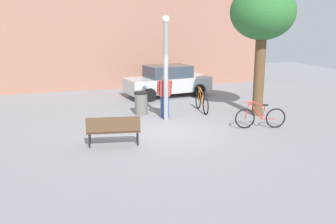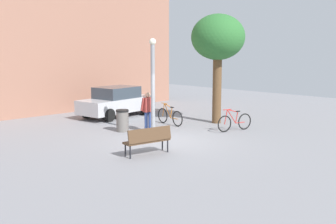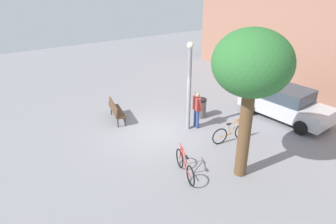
{
  "view_description": "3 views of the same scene",
  "coord_description": "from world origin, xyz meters",
  "px_view_note": "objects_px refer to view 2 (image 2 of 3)",
  "views": [
    {
      "loc": [
        -3.65,
        -11.77,
        3.65
      ],
      "look_at": [
        0.06,
        -0.13,
        0.69
      ],
      "focal_mm": 39.92,
      "sensor_mm": 36.0,
      "label": 1
    },
    {
      "loc": [
        -10.21,
        -10.48,
        3.39
      ],
      "look_at": [
        0.08,
        0.11,
        1.08
      ],
      "focal_mm": 41.93,
      "sensor_mm": 36.0,
      "label": 2
    },
    {
      "loc": [
        10.91,
        -5.93,
        6.74
      ],
      "look_at": [
        0.23,
        0.49,
        0.93
      ],
      "focal_mm": 34.34,
      "sensor_mm": 36.0,
      "label": 3
    }
  ],
  "objects_px": {
    "park_bench": "(148,139)",
    "bicycle_red": "(235,122)",
    "lamppost": "(153,82)",
    "plaza_tree": "(218,39)",
    "bicycle_orange": "(170,116)",
    "parked_car_silver": "(117,102)",
    "trash_bin": "(122,121)",
    "person_by_lamppost": "(148,109)"
  },
  "relations": [
    {
      "from": "bicycle_orange",
      "to": "bicycle_red",
      "type": "distance_m",
      "value": 3.11
    },
    {
      "from": "lamppost",
      "to": "plaza_tree",
      "type": "relative_size",
      "value": 0.77
    },
    {
      "from": "park_bench",
      "to": "trash_bin",
      "type": "height_order",
      "value": "trash_bin"
    },
    {
      "from": "park_bench",
      "to": "plaza_tree",
      "type": "xyz_separation_m",
      "value": [
        6.15,
        2.1,
        3.37
      ]
    },
    {
      "from": "bicycle_orange",
      "to": "trash_bin",
      "type": "xyz_separation_m",
      "value": [
        -2.53,
        0.29,
        0.09
      ]
    },
    {
      "from": "bicycle_red",
      "to": "trash_bin",
      "type": "bearing_deg",
      "value": 137.26
    },
    {
      "from": "park_bench",
      "to": "plaza_tree",
      "type": "height_order",
      "value": "plaza_tree"
    },
    {
      "from": "park_bench",
      "to": "trash_bin",
      "type": "relative_size",
      "value": 1.78
    },
    {
      "from": "person_by_lamppost",
      "to": "parked_car_silver",
      "type": "height_order",
      "value": "person_by_lamppost"
    },
    {
      "from": "park_bench",
      "to": "trash_bin",
      "type": "bearing_deg",
      "value": 64.46
    },
    {
      "from": "park_bench",
      "to": "plaza_tree",
      "type": "distance_m",
      "value": 7.32
    },
    {
      "from": "park_bench",
      "to": "bicycle_red",
      "type": "bearing_deg",
      "value": 4.08
    },
    {
      "from": "parked_car_silver",
      "to": "trash_bin",
      "type": "distance_m",
      "value": 3.95
    },
    {
      "from": "bicycle_orange",
      "to": "parked_car_silver",
      "type": "distance_m",
      "value": 3.61
    },
    {
      "from": "plaza_tree",
      "to": "trash_bin",
      "type": "bearing_deg",
      "value": 161.13
    },
    {
      "from": "lamppost",
      "to": "park_bench",
      "type": "relative_size",
      "value": 2.35
    },
    {
      "from": "park_bench",
      "to": "bicycle_red",
      "type": "relative_size",
      "value": 0.94
    },
    {
      "from": "park_bench",
      "to": "bicycle_red",
      "type": "distance_m",
      "value": 5.25
    },
    {
      "from": "plaza_tree",
      "to": "parked_car_silver",
      "type": "distance_m",
      "value": 6.16
    },
    {
      "from": "park_bench",
      "to": "parked_car_silver",
      "type": "relative_size",
      "value": 0.38
    },
    {
      "from": "bicycle_orange",
      "to": "person_by_lamppost",
      "type": "bearing_deg",
      "value": -164.49
    },
    {
      "from": "bicycle_orange",
      "to": "trash_bin",
      "type": "height_order",
      "value": "bicycle_orange"
    },
    {
      "from": "person_by_lamppost",
      "to": "bicycle_red",
      "type": "bearing_deg",
      "value": -41.82
    },
    {
      "from": "lamppost",
      "to": "parked_car_silver",
      "type": "height_order",
      "value": "lamppost"
    },
    {
      "from": "person_by_lamppost",
      "to": "park_bench",
      "type": "height_order",
      "value": "person_by_lamppost"
    },
    {
      "from": "person_by_lamppost",
      "to": "bicycle_red",
      "type": "relative_size",
      "value": 0.94
    },
    {
      "from": "park_bench",
      "to": "parked_car_silver",
      "type": "distance_m",
      "value": 7.92
    },
    {
      "from": "person_by_lamppost",
      "to": "trash_bin",
      "type": "relative_size",
      "value": 1.79
    },
    {
      "from": "park_bench",
      "to": "bicycle_red",
      "type": "height_order",
      "value": "bicycle_red"
    },
    {
      "from": "person_by_lamppost",
      "to": "bicycle_red",
      "type": "height_order",
      "value": "person_by_lamppost"
    },
    {
      "from": "lamppost",
      "to": "bicycle_red",
      "type": "height_order",
      "value": "lamppost"
    },
    {
      "from": "lamppost",
      "to": "bicycle_red",
      "type": "relative_size",
      "value": 2.2
    },
    {
      "from": "park_bench",
      "to": "plaza_tree",
      "type": "relative_size",
      "value": 0.33
    },
    {
      "from": "person_by_lamppost",
      "to": "parked_car_silver",
      "type": "xyz_separation_m",
      "value": [
        1.42,
        4.06,
        -0.19
      ]
    },
    {
      "from": "parked_car_silver",
      "to": "person_by_lamppost",
      "type": "bearing_deg",
      "value": -109.25
    },
    {
      "from": "bicycle_orange",
      "to": "parked_car_silver",
      "type": "bearing_deg",
      "value": 95.64
    },
    {
      "from": "plaza_tree",
      "to": "bicycle_orange",
      "type": "distance_m",
      "value": 4.19
    },
    {
      "from": "plaza_tree",
      "to": "bicycle_orange",
      "type": "bearing_deg",
      "value": 147.22
    },
    {
      "from": "person_by_lamppost",
      "to": "park_bench",
      "type": "relative_size",
      "value": 1.01
    },
    {
      "from": "lamppost",
      "to": "bicycle_red",
      "type": "bearing_deg",
      "value": -36.16
    },
    {
      "from": "lamppost",
      "to": "person_by_lamppost",
      "type": "height_order",
      "value": "lamppost"
    },
    {
      "from": "bicycle_red",
      "to": "trash_bin",
      "type": "distance_m",
      "value": 4.77
    }
  ]
}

